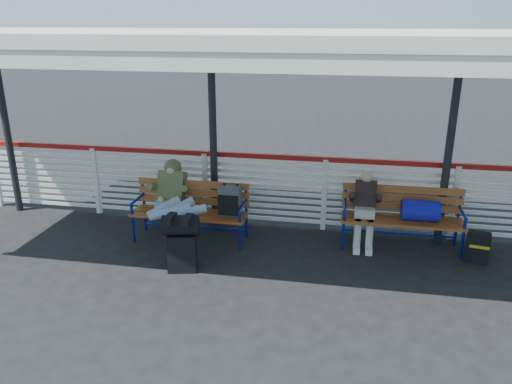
% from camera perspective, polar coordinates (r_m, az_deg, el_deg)
% --- Properties ---
extents(ground, '(60.00, 60.00, 0.00)m').
position_cam_1_polar(ground, '(6.69, 6.61, -10.59)').
color(ground, black).
rests_on(ground, ground).
extents(fence, '(12.08, 0.08, 1.24)m').
position_cam_1_polar(fence, '(8.16, 7.82, 0.06)').
color(fence, silver).
rests_on(fence, ground).
extents(canopy, '(12.60, 3.60, 3.16)m').
position_cam_1_polar(canopy, '(6.69, 8.25, 16.71)').
color(canopy, silver).
rests_on(canopy, ground).
extents(luggage_stack, '(0.54, 0.37, 0.81)m').
position_cam_1_polar(luggage_stack, '(6.91, -8.51, -5.55)').
color(luggage_stack, black).
rests_on(luggage_stack, ground).
extents(bench_left, '(1.80, 0.56, 0.93)m').
position_cam_1_polar(bench_left, '(7.75, -6.10, -1.41)').
color(bench_left, '#A04B1F').
rests_on(bench_left, ground).
extents(bench_right, '(1.80, 0.56, 0.92)m').
position_cam_1_polar(bench_right, '(7.81, 17.17, -2.12)').
color(bench_right, '#A04B1F').
rests_on(bench_right, ground).
extents(traveler_man, '(0.93, 1.64, 0.77)m').
position_cam_1_polar(traveler_man, '(7.51, -9.42, -1.39)').
color(traveler_man, '#94ADC8').
rests_on(traveler_man, ground).
extents(companion_person, '(0.32, 0.66, 1.15)m').
position_cam_1_polar(companion_person, '(7.74, 12.33, -1.79)').
color(companion_person, '#B3ADA2').
rests_on(companion_person, ground).
extents(suitcase_side, '(0.35, 0.25, 0.44)m').
position_cam_1_polar(suitcase_side, '(7.84, 23.98, -5.78)').
color(suitcase_side, black).
rests_on(suitcase_side, ground).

